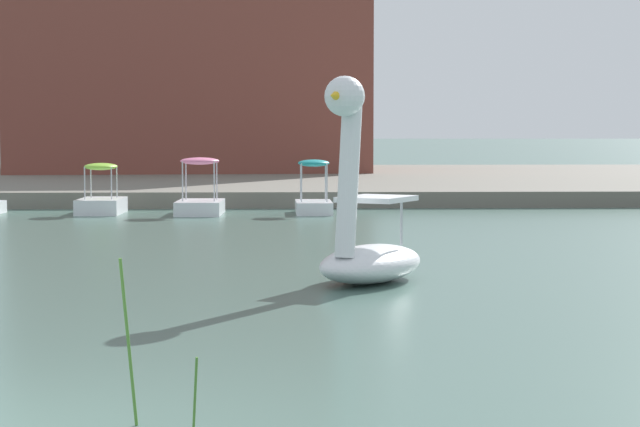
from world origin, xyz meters
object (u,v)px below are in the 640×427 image
object	(u,v)px
pedal_boat_teal	(314,198)
pedal_boat_pink	(200,199)
pedal_boat_lime	(101,199)
swan_boat	(366,236)

from	to	relation	value
pedal_boat_teal	pedal_boat_pink	bearing A→B (deg)	-177.67
pedal_boat_pink	pedal_boat_lime	size ratio (longest dim) A/B	1.03
pedal_boat_pink	pedal_boat_lime	xyz separation A→B (m)	(-2.78, 0.37, -0.03)
pedal_boat_pink	swan_boat	bearing A→B (deg)	-76.80
pedal_boat_teal	pedal_boat_pink	world-z (taller)	pedal_boat_pink
swan_boat	pedal_boat_lime	world-z (taller)	swan_boat
pedal_boat_pink	pedal_boat_teal	bearing A→B (deg)	2.33
swan_boat	pedal_boat_lime	distance (m)	16.41
swan_boat	pedal_boat_pink	xyz separation A→B (m)	(-3.47, 14.80, -0.28)
swan_boat	pedal_boat_pink	bearing A→B (deg)	103.20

